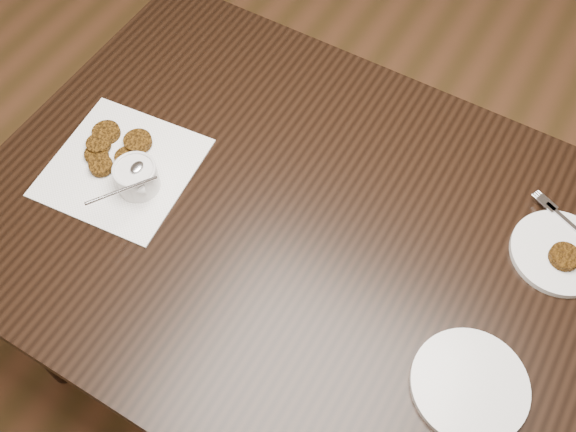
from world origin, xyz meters
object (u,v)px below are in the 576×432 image
at_px(table, 326,322).
at_px(plate_empty, 470,385).
at_px(sauce_ramekin, 133,168).
at_px(plate_with_patty, 560,251).
at_px(napkin, 122,167).

distance_m(table, plate_empty, 0.51).
bearing_deg(sauce_ramekin, plate_with_patty, 19.75).
bearing_deg(plate_with_patty, sauce_ramekin, -160.25).
bearing_deg(table, napkin, -171.94).
bearing_deg(plate_with_patty, napkin, -162.73).
bearing_deg(plate_with_patty, plate_empty, -98.63).
xyz_separation_m(napkin, plate_with_patty, (0.81, 0.25, 0.01)).
xyz_separation_m(sauce_ramekin, plate_with_patty, (0.76, 0.27, -0.05)).
height_order(napkin, plate_empty, plate_empty).
bearing_deg(napkin, sauce_ramekin, -17.55).
height_order(table, sauce_ramekin, sauce_ramekin).
relative_size(napkin, sauce_ramekin, 2.34).
xyz_separation_m(table, sauce_ramekin, (-0.39, -0.08, 0.44)).
distance_m(napkin, plate_with_patty, 0.85).
xyz_separation_m(table, napkin, (-0.45, -0.06, 0.38)).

